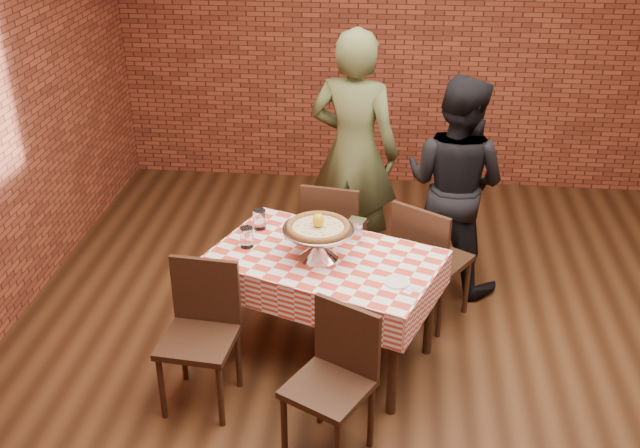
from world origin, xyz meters
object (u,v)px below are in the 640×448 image
at_px(table, 325,307).
at_px(water_glass_right, 260,219).
at_px(diner_olive, 354,152).
at_px(diner_black, 455,184).
at_px(pizza_stand, 318,243).
at_px(chair_far_right, 432,259).
at_px(chair_near_right, 328,390).
at_px(water_glass_left, 247,237).
at_px(pizza, 318,228).
at_px(chair_far_left, 335,233).
at_px(condiment_caddy, 357,230).
at_px(chair_near_left, 198,341).

height_order(table, water_glass_right, water_glass_right).
bearing_deg(table, diner_olive, 85.80).
relative_size(water_glass_right, diner_black, 0.08).
distance_m(pizza_stand, chair_far_right, 1.01).
height_order(water_glass_right, chair_near_right, water_glass_right).
distance_m(pizza_stand, water_glass_left, 0.47).
bearing_deg(diner_olive, diner_black, 177.37).
xyz_separation_m(table, pizza, (-0.04, -0.02, 0.59)).
xyz_separation_m(pizza_stand, chair_near_right, (0.14, -0.85, -0.42)).
bearing_deg(chair_near_right, chair_far_right, 95.46).
xyz_separation_m(pizza_stand, diner_black, (0.89, 1.06, -0.04)).
relative_size(table, diner_black, 0.83).
bearing_deg(chair_far_right, pizza, 69.94).
height_order(water_glass_left, chair_far_right, chair_far_right).
bearing_deg(chair_far_left, table, 99.38).
bearing_deg(chair_near_right, diner_black, 96.87).
bearing_deg(condiment_caddy, chair_far_left, 123.91).
bearing_deg(water_glass_right, pizza, -38.48).
bearing_deg(table, water_glass_right, 145.85).
height_order(water_glass_right, chair_near_left, chair_near_left).
relative_size(chair_near_right, chair_far_right, 0.96).
relative_size(table, pizza_stand, 3.02).
xyz_separation_m(pizza, diner_black, (0.89, 1.06, -0.15)).
relative_size(condiment_caddy, chair_near_left, 0.16).
distance_m(table, chair_near_right, 0.88).
height_order(table, pizza_stand, pizza_stand).
distance_m(pizza, chair_near_left, 0.98).
bearing_deg(diner_olive, chair_far_left, 88.28).
bearing_deg(chair_far_right, table, 70.58).
bearing_deg(chair_far_left, chair_near_left, 72.85).
bearing_deg(chair_far_right, condiment_caddy, 64.15).
bearing_deg(water_glass_right, table, -34.15).
bearing_deg(table, chair_far_right, 38.20).
bearing_deg(chair_near_right, table, 124.71).
bearing_deg(diner_olive, chair_near_left, 80.16).
xyz_separation_m(pizza, chair_near_right, (0.14, -0.85, -0.52)).
height_order(pizza_stand, diner_black, diner_black).
relative_size(pizza, chair_near_left, 0.43).
relative_size(table, chair_near_right, 1.53).
bearing_deg(chair_near_right, pizza, 127.69).
relative_size(chair_far_right, diner_olive, 0.49).
bearing_deg(table, pizza_stand, -154.34).
xyz_separation_m(table, water_glass_right, (-0.47, 0.32, 0.45)).
bearing_deg(chair_far_left, pizza, 96.64).
height_order(chair_near_right, chair_far_right, chair_far_right).
distance_m(table, water_glass_right, 0.72).
distance_m(chair_near_left, chair_far_left, 1.57).
bearing_deg(pizza, chair_near_left, -141.78).
bearing_deg(diner_olive, water_glass_right, 73.06).
xyz_separation_m(pizza, condiment_caddy, (0.22, 0.25, -0.13)).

